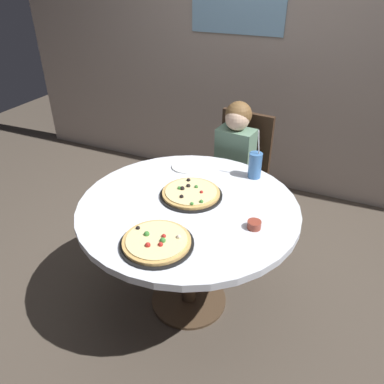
{
  "coord_description": "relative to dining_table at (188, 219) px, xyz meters",
  "views": [
    {
      "loc": [
        0.73,
        -1.55,
        1.88
      ],
      "look_at": [
        0.0,
        0.05,
        0.8
      ],
      "focal_mm": 35.04,
      "sensor_mm": 36.0,
      "label": 1
    }
  ],
  "objects": [
    {
      "name": "dining_table",
      "position": [
        0.0,
        0.0,
        0.0
      ],
      "size": [
        1.21,
        1.21,
        0.75
      ],
      "color": "silver",
      "rests_on": "ground_plane"
    },
    {
      "name": "wall_with_window",
      "position": [
        -0.0,
        1.75,
        0.8
      ],
      "size": [
        5.2,
        0.14,
        2.9
      ],
      "color": "#A8998E",
      "rests_on": "ground_plane"
    },
    {
      "name": "soda_cup",
      "position": [
        0.24,
        0.45,
        0.18
      ],
      "size": [
        0.08,
        0.08,
        0.31
      ],
      "color": "#3F72B2",
      "rests_on": "dining_table"
    },
    {
      "name": "pizza_veggie",
      "position": [
        -0.02,
        0.08,
        0.11
      ],
      "size": [
        0.36,
        0.36,
        0.05
      ],
      "color": "black",
      "rests_on": "dining_table"
    },
    {
      "name": "diner_child",
      "position": [
        -0.01,
        0.73,
        -0.17
      ],
      "size": [
        0.29,
        0.42,
        1.08
      ],
      "color": "#3F4766",
      "rests_on": "ground_plane"
    },
    {
      "name": "chair_wooden",
      "position": [
        0.01,
        0.91,
        -0.12
      ],
      "size": [
        0.44,
        0.44,
        0.95
      ],
      "color": "#382619",
      "rests_on": "ground_plane"
    },
    {
      "name": "sauce_bowl",
      "position": [
        0.39,
        -0.06,
        0.12
      ],
      "size": [
        0.07,
        0.07,
        0.04
      ],
      "primitive_type": "cylinder",
      "color": "brown",
      "rests_on": "dining_table"
    },
    {
      "name": "ground_plane",
      "position": [
        0.0,
        0.0,
        -0.65
      ],
      "size": [
        8.0,
        8.0,
        0.0
      ],
      "primitive_type": "plane",
      "color": "#4C4238"
    },
    {
      "name": "plate_small",
      "position": [
        -0.2,
        0.38,
        0.1
      ],
      "size": [
        0.18,
        0.18,
        0.01
      ],
      "primitive_type": "cylinder",
      "color": "white",
      "rests_on": "dining_table"
    },
    {
      "name": "pizza_cheese",
      "position": [
        0.01,
        -0.37,
        0.11
      ],
      "size": [
        0.35,
        0.35,
        0.05
      ],
      "color": "black",
      "rests_on": "dining_table"
    }
  ]
}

